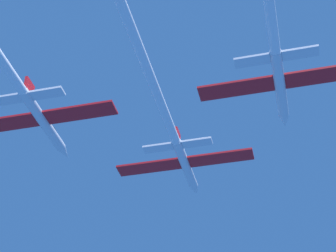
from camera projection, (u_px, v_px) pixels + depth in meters
jet_lead at (161, 102)px, 67.75m from camera, size 18.43×51.89×3.05m
jet_left_wing at (4, 63)px, 61.71m from camera, size 18.43×44.40×3.05m
jet_right_wing at (270, 7)px, 56.60m from camera, size 18.43×47.80×3.05m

